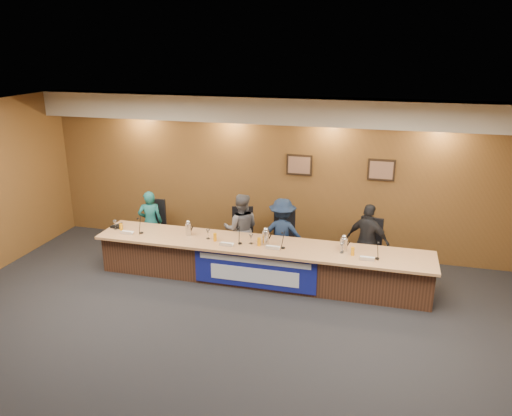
# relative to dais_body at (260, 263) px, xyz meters

# --- Properties ---
(floor) EXTENTS (10.00, 10.00, 0.00)m
(floor) POSITION_rel_dais_body_xyz_m (0.00, -2.40, -0.35)
(floor) COLOR black
(floor) RESTS_ON ground
(ceiling) EXTENTS (10.00, 8.00, 0.04)m
(ceiling) POSITION_rel_dais_body_xyz_m (0.00, -2.40, 2.85)
(ceiling) COLOR silver
(ceiling) RESTS_ON wall_back
(wall_back) EXTENTS (10.00, 0.04, 3.20)m
(wall_back) POSITION_rel_dais_body_xyz_m (0.00, 1.60, 1.25)
(wall_back) COLOR brown
(wall_back) RESTS_ON floor
(soffit) EXTENTS (10.00, 0.50, 0.50)m
(soffit) POSITION_rel_dais_body_xyz_m (0.00, 1.35, 2.60)
(soffit) COLOR beige
(soffit) RESTS_ON wall_back
(dais_body) EXTENTS (6.00, 0.80, 0.70)m
(dais_body) POSITION_rel_dais_body_xyz_m (0.00, 0.00, 0.00)
(dais_body) COLOR #432618
(dais_body) RESTS_ON floor
(dais_top) EXTENTS (6.10, 0.95, 0.05)m
(dais_top) POSITION_rel_dais_body_xyz_m (0.00, -0.05, 0.38)
(dais_top) COLOR tan
(dais_top) RESTS_ON dais_body
(banner) EXTENTS (2.20, 0.02, 0.65)m
(banner) POSITION_rel_dais_body_xyz_m (0.00, -0.41, 0.03)
(banner) COLOR navy
(banner) RESTS_ON dais_body
(banner_text_upper) EXTENTS (2.00, 0.01, 0.10)m
(banner_text_upper) POSITION_rel_dais_body_xyz_m (0.00, -0.43, 0.23)
(banner_text_upper) COLOR silver
(banner_text_upper) RESTS_ON banner
(banner_text_lower) EXTENTS (1.60, 0.01, 0.28)m
(banner_text_lower) POSITION_rel_dais_body_xyz_m (0.00, -0.43, -0.05)
(banner_text_lower) COLOR silver
(banner_text_lower) RESTS_ON banner
(wall_photo_left) EXTENTS (0.52, 0.04, 0.42)m
(wall_photo_left) POSITION_rel_dais_body_xyz_m (0.40, 1.57, 1.50)
(wall_photo_left) COLOR black
(wall_photo_left) RESTS_ON wall_back
(wall_photo_right) EXTENTS (0.52, 0.04, 0.42)m
(wall_photo_right) POSITION_rel_dais_body_xyz_m (2.00, 1.57, 1.50)
(wall_photo_right) COLOR black
(wall_photo_right) RESTS_ON wall_back
(panelist_a) EXTENTS (0.58, 0.49, 1.34)m
(panelist_a) POSITION_rel_dais_body_xyz_m (-2.50, 0.66, 0.32)
(panelist_a) COLOR #165958
(panelist_a) RESTS_ON floor
(panelist_b) EXTENTS (0.80, 0.68, 1.43)m
(panelist_b) POSITION_rel_dais_body_xyz_m (-0.56, 0.66, 0.37)
(panelist_b) COLOR #515055
(panelist_b) RESTS_ON floor
(panelist_c) EXTENTS (0.94, 0.58, 1.40)m
(panelist_c) POSITION_rel_dais_body_xyz_m (0.27, 0.66, 0.35)
(panelist_c) COLOR #111F38
(panelist_c) RESTS_ON floor
(panelist_d) EXTENTS (0.91, 0.63, 1.43)m
(panelist_d) POSITION_rel_dais_body_xyz_m (1.87, 0.66, 0.36)
(panelist_d) COLOR black
(panelist_d) RESTS_ON floor
(office_chair_a) EXTENTS (0.52, 0.52, 0.08)m
(office_chair_a) POSITION_rel_dais_body_xyz_m (-2.50, 0.76, 0.13)
(office_chair_a) COLOR black
(office_chair_a) RESTS_ON floor
(office_chair_b) EXTENTS (0.59, 0.59, 0.08)m
(office_chair_b) POSITION_rel_dais_body_xyz_m (-0.56, 0.76, 0.13)
(office_chair_b) COLOR black
(office_chair_b) RESTS_ON floor
(office_chair_c) EXTENTS (0.53, 0.53, 0.08)m
(office_chair_c) POSITION_rel_dais_body_xyz_m (0.27, 0.76, 0.13)
(office_chair_c) COLOR black
(office_chair_c) RESTS_ON floor
(office_chair_d) EXTENTS (0.57, 0.57, 0.08)m
(office_chair_d) POSITION_rel_dais_body_xyz_m (1.87, 0.76, 0.13)
(office_chair_d) COLOR black
(office_chair_d) RESTS_ON floor
(nameplate_a) EXTENTS (0.24, 0.08, 0.10)m
(nameplate_a) POSITION_rel_dais_body_xyz_m (-2.54, -0.27, 0.45)
(nameplate_a) COLOR white
(nameplate_a) RESTS_ON dais_top
(microphone_a) EXTENTS (0.07, 0.07, 0.02)m
(microphone_a) POSITION_rel_dais_body_xyz_m (-2.29, -0.13, 0.41)
(microphone_a) COLOR black
(microphone_a) RESTS_ON dais_top
(juice_glass_a) EXTENTS (0.06, 0.06, 0.15)m
(juice_glass_a) POSITION_rel_dais_body_xyz_m (-2.71, -0.13, 0.47)
(juice_glass_a) COLOR orange
(juice_glass_a) RESTS_ON dais_top
(water_glass_a) EXTENTS (0.08, 0.08, 0.18)m
(water_glass_a) POSITION_rel_dais_body_xyz_m (-2.88, -0.07, 0.49)
(water_glass_a) COLOR silver
(water_glass_a) RESTS_ON dais_top
(nameplate_b) EXTENTS (0.24, 0.08, 0.10)m
(nameplate_b) POSITION_rel_dais_body_xyz_m (-0.54, -0.33, 0.45)
(nameplate_b) COLOR white
(nameplate_b) RESTS_ON dais_top
(microphone_b) EXTENTS (0.07, 0.07, 0.02)m
(microphone_b) POSITION_rel_dais_body_xyz_m (-0.34, -0.14, 0.41)
(microphone_b) COLOR black
(microphone_b) RESTS_ON dais_top
(juice_glass_b) EXTENTS (0.06, 0.06, 0.15)m
(juice_glass_b) POSITION_rel_dais_body_xyz_m (-0.82, -0.13, 0.47)
(juice_glass_b) COLOR orange
(juice_glass_b) RESTS_ON dais_top
(water_glass_b) EXTENTS (0.08, 0.08, 0.18)m
(water_glass_b) POSITION_rel_dais_body_xyz_m (-0.98, -0.06, 0.49)
(water_glass_b) COLOR silver
(water_glass_b) RESTS_ON dais_top
(nameplate_c) EXTENTS (0.24, 0.08, 0.10)m
(nameplate_c) POSITION_rel_dais_body_xyz_m (0.28, -0.26, 0.45)
(nameplate_c) COLOR white
(nameplate_c) RESTS_ON dais_top
(microphone_c) EXTENTS (0.07, 0.07, 0.02)m
(microphone_c) POSITION_rel_dais_body_xyz_m (0.45, -0.15, 0.41)
(microphone_c) COLOR black
(microphone_c) RESTS_ON dais_top
(juice_glass_c) EXTENTS (0.06, 0.06, 0.15)m
(juice_glass_c) POSITION_rel_dais_body_xyz_m (0.01, -0.14, 0.47)
(juice_glass_c) COLOR orange
(juice_glass_c) RESTS_ON dais_top
(water_glass_c) EXTENTS (0.08, 0.08, 0.18)m
(water_glass_c) POSITION_rel_dais_body_xyz_m (-0.15, -0.09, 0.49)
(water_glass_c) COLOR silver
(water_glass_c) RESTS_ON dais_top
(nameplate_d) EXTENTS (0.24, 0.08, 0.10)m
(nameplate_d) POSITION_rel_dais_body_xyz_m (1.90, -0.31, 0.45)
(nameplate_d) COLOR white
(nameplate_d) RESTS_ON dais_top
(microphone_d) EXTENTS (0.07, 0.07, 0.02)m
(microphone_d) POSITION_rel_dais_body_xyz_m (2.06, -0.18, 0.41)
(microphone_d) COLOR black
(microphone_d) RESTS_ON dais_top
(juice_glass_d) EXTENTS (0.06, 0.06, 0.15)m
(juice_glass_d) POSITION_rel_dais_body_xyz_m (1.65, -0.13, 0.47)
(juice_glass_d) COLOR orange
(juice_glass_d) RESTS_ON dais_top
(water_glass_d) EXTENTS (0.08, 0.08, 0.18)m
(water_glass_d) POSITION_rel_dais_body_xyz_m (1.47, -0.08, 0.49)
(water_glass_d) COLOR silver
(water_glass_d) RESTS_ON dais_top
(carafe_left) EXTENTS (0.11, 0.11, 0.24)m
(carafe_left) POSITION_rel_dais_body_xyz_m (-1.39, 0.02, 0.52)
(carafe_left) COLOR silver
(carafe_left) RESTS_ON dais_top
(carafe_mid) EXTENTS (0.13, 0.13, 0.25)m
(carafe_mid) POSITION_rel_dais_body_xyz_m (0.11, -0.03, 0.52)
(carafe_mid) COLOR silver
(carafe_mid) RESTS_ON dais_top
(carafe_right) EXTENTS (0.13, 0.13, 0.23)m
(carafe_right) POSITION_rel_dais_body_xyz_m (1.49, 0.02, 0.52)
(carafe_right) COLOR silver
(carafe_right) RESTS_ON dais_top
(speakerphone) EXTENTS (0.32, 0.32, 0.05)m
(speakerphone) POSITION_rel_dais_body_xyz_m (-2.87, 0.04, 0.43)
(speakerphone) COLOR black
(speakerphone) RESTS_ON dais_top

